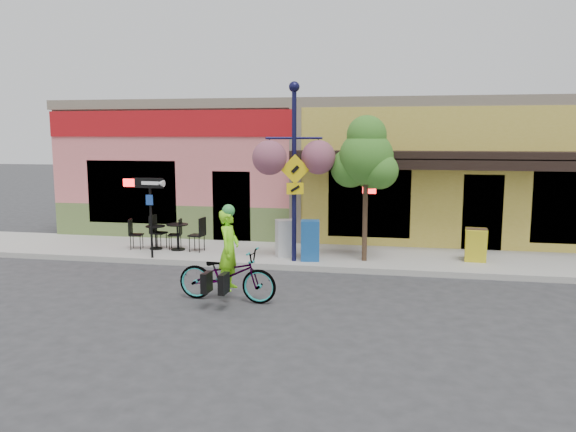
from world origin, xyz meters
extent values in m
plane|color=#2D2D30|center=(0.00, 0.00, 0.00)|extent=(90.00, 90.00, 0.00)
cube|color=#9E9B93|center=(0.00, 2.00, 0.07)|extent=(24.00, 3.00, 0.15)
cube|color=#A8A59E|center=(0.00, 0.55, 0.07)|extent=(24.00, 0.12, 0.15)
imported|color=maroon|center=(-1.42, -2.28, 0.55)|extent=(2.15, 0.88, 1.11)
imported|color=#89FF1A|center=(-1.37, -2.28, 0.83)|extent=(0.44, 0.63, 1.66)
camera|label=1|loc=(1.93, -13.10, 3.42)|focal=35.00mm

